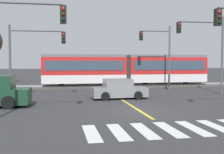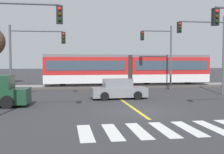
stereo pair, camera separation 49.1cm
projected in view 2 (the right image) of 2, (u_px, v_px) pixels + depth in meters
The scene contains 17 objects.
ground_plane at pixel (138, 111), 16.03m from camera, with size 200.00×200.00×0.00m, color #333335.
track_bed at pixel (103, 86), 31.27m from camera, with size 120.00×4.00×0.18m, color #4C4742.
rail_near at pixel (104, 86), 30.55m from camera, with size 120.00×0.08×0.10m, color #939399.
rail_far at pixel (102, 85), 31.97m from camera, with size 120.00×0.08×0.10m, color #939399.
light_rail_tram at pixel (128, 69), 31.60m from camera, with size 18.50×2.64×3.43m.
crosswalk_stripe_0 at pixel (85, 133), 11.22m from camera, with size 0.56×2.80×0.01m, color silver.
crosswalk_stripe_1 at pixel (112, 132), 11.40m from camera, with size 0.56×2.80×0.01m, color silver.
crosswalk_stripe_2 at pixel (139, 131), 11.58m from camera, with size 0.56×2.80×0.01m, color silver.
crosswalk_stripe_3 at pixel (164, 129), 11.77m from camera, with size 0.56×2.80×0.01m, color silver.
crosswalk_stripe_4 at pixel (189, 128), 11.95m from camera, with size 0.56×2.80×0.01m, color silver.
crosswalk_stripe_5 at pixel (212, 127), 12.13m from camera, with size 0.56×2.80×0.01m, color silver.
lane_centre_line at pixel (120, 99), 21.52m from camera, with size 0.20×15.79×0.01m, color gold.
sedan_crossing at pixel (119, 90), 21.52m from camera, with size 4.27×2.07×1.52m.
traffic_light_far_right at pixel (161, 48), 28.12m from camera, with size 3.25×0.38×6.45m.
traffic_light_near_left at pixel (13, 38), 13.61m from camera, with size 3.75×0.38×6.01m.
traffic_light_mid_right at pixel (209, 43), 23.58m from camera, with size 4.25×0.38×6.68m.
traffic_light_mid_left at pixel (31, 50), 21.52m from camera, with size 4.25×0.38×5.62m.
Camera 2 is at (-4.02, -15.45, 2.86)m, focal length 45.00 mm.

